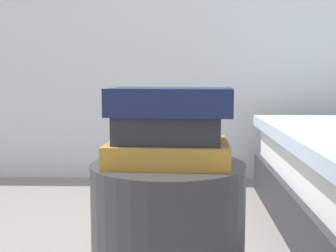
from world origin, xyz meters
TOP-DOWN VIEW (x-y plane):
  - book_ochre at (0.00, 0.01)m, footprint 0.27×0.22m
  - book_charcoal at (0.00, -0.00)m, footprint 0.23×0.17m
  - book_navy at (0.01, -0.00)m, footprint 0.27×0.20m

SIDE VIEW (x-z plane):
  - book_ochre at x=0.00m, z-range 0.50..0.55m
  - book_charcoal at x=0.00m, z-range 0.55..0.61m
  - book_navy at x=0.01m, z-range 0.61..0.67m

